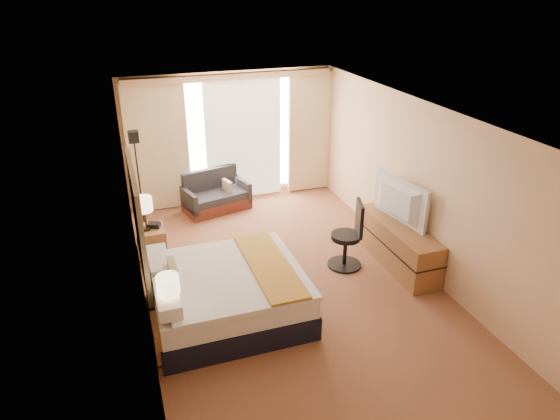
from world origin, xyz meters
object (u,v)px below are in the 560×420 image
object	(u,v)px
lamp_left	(168,286)
loveseat	(216,197)
floor_lamp	(137,162)
lamp_right	(144,205)
nightstand_right	(151,243)
media_dresser	(398,244)
nightstand_left	(173,339)
desk_chair	(350,238)
bed	(227,294)
television	(394,201)

from	to	relation	value
lamp_left	loveseat	bearing A→B (deg)	70.81
floor_lamp	lamp_right	world-z (taller)	floor_lamp
loveseat	lamp_left	xyz separation A→B (m)	(-1.39, -4.00, 0.73)
lamp_left	lamp_right	distance (m)	2.39
nightstand_right	media_dresser	world-z (taller)	media_dresser
nightstand_left	desk_chair	xyz separation A→B (m)	(2.94, 1.25, 0.22)
nightstand_left	bed	bearing A→B (deg)	36.39
floor_lamp	loveseat	bearing A→B (deg)	19.30
nightstand_left	lamp_left	world-z (taller)	lamp_left
bed	lamp_right	xyz separation A→B (m)	(-0.86, 1.85, 0.64)
nightstand_right	television	size ratio (longest dim) A/B	0.46
nightstand_left	lamp_right	distance (m)	2.55
lamp_left	television	size ratio (longest dim) A/B	0.47
media_dresser	desk_chair	bearing A→B (deg)	165.25
loveseat	floor_lamp	bearing A→B (deg)	-175.08
bed	media_dresser	bearing A→B (deg)	8.92
lamp_right	nightstand_right	bearing A→B (deg)	45.80
nightstand_left	floor_lamp	size ratio (longest dim) A/B	0.29
floor_lamp	television	world-z (taller)	floor_lamp
media_dresser	desk_chair	xyz separation A→B (m)	(-0.76, 0.20, 0.14)
loveseat	nightstand_left	bearing A→B (deg)	-123.49
loveseat	lamp_left	size ratio (longest dim) A/B	2.44
nightstand_right	lamp_left	world-z (taller)	lamp_left
media_dresser	lamp_right	world-z (taller)	lamp_right
floor_lamp	lamp_left	world-z (taller)	floor_lamp
nightstand_left	floor_lamp	world-z (taller)	floor_lamp
media_dresser	floor_lamp	distance (m)	4.60
lamp_left	floor_lamp	bearing A→B (deg)	90.75
desk_chair	lamp_right	size ratio (longest dim) A/B	1.93
nightstand_left	lamp_right	xyz separation A→B (m)	(-0.05, 2.45, 0.72)
media_dresser	lamp_left	world-z (taller)	lamp_left
nightstand_right	media_dresser	size ratio (longest dim) A/B	0.31
bed	nightstand_left	bearing A→B (deg)	-143.61
nightstand_left	nightstand_right	bearing A→B (deg)	90.00
bed	lamp_left	world-z (taller)	lamp_left
nightstand_right	television	distance (m)	3.95
nightstand_right	television	world-z (taller)	television
nightstand_left	loveseat	bearing A→B (deg)	70.89
loveseat	media_dresser	bearing A→B (deg)	-67.19
media_dresser	desk_chair	distance (m)	0.80
lamp_right	media_dresser	bearing A→B (deg)	-20.49
nightstand_right	television	xyz separation A→B (m)	(3.65, -1.30, 0.77)
media_dresser	lamp_right	size ratio (longest dim) A/B	3.15
nightstand_left	loveseat	world-z (taller)	loveseat
nightstand_right	loveseat	distance (m)	2.11
bed	lamp_right	distance (m)	2.14
nightstand_left	desk_chair	distance (m)	3.20
lamp_right	desk_chair	bearing A→B (deg)	-21.88
desk_chair	lamp_left	bearing A→B (deg)	-140.73
television	floor_lamp	bearing A→B (deg)	48.81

